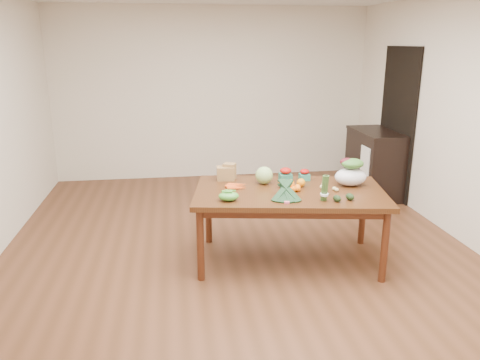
{
  "coord_description": "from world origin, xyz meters",
  "views": [
    {
      "loc": [
        -0.65,
        -4.54,
        2.15
      ],
      "look_at": [
        0.01,
        0.0,
        0.8
      ],
      "focal_mm": 35.0,
      "sensor_mm": 36.0,
      "label": 1
    }
  ],
  "objects": [
    {
      "name": "paper_bag",
      "position": [
        -0.11,
        0.19,
        0.84
      ],
      "size": [
        0.27,
        0.24,
        0.17
      ],
      "primitive_type": null,
      "rotation": [
        0.0,
        0.0,
        -0.17
      ],
      "color": "#A28448",
      "rests_on": "dining_table"
    },
    {
      "name": "avocado_b",
      "position": [
        0.95,
        -0.64,
        0.78
      ],
      "size": [
        0.09,
        0.11,
        0.06
      ],
      "primitive_type": "ellipsoid",
      "rotation": [
        0.0,
        0.0,
        0.3
      ],
      "color": "black",
      "rests_on": "dining_table"
    },
    {
      "name": "orange_c",
      "position": [
        0.61,
        -0.17,
        0.79
      ],
      "size": [
        0.09,
        0.09,
        0.09
      ],
      "primitive_type": "sphere",
      "color": "orange",
      "rests_on": "dining_table"
    },
    {
      "name": "strawberry_basket_a",
      "position": [
        0.5,
        0.05,
        0.81
      ],
      "size": [
        0.14,
        0.14,
        0.11
      ],
      "primitive_type": null,
      "rotation": [
        0.0,
        0.0,
        -0.17
      ],
      "color": "red",
      "rests_on": "dining_table"
    },
    {
      "name": "salad_bag",
      "position": [
        1.12,
        -0.2,
        0.88
      ],
      "size": [
        0.36,
        0.3,
        0.25
      ],
      "primitive_type": null,
      "rotation": [
        0.0,
        0.0,
        -0.17
      ],
      "color": "silver",
      "rests_on": "dining_table"
    },
    {
      "name": "potato_a",
      "position": [
        0.8,
        -0.29,
        0.77
      ],
      "size": [
        0.06,
        0.05,
        0.05
      ],
      "primitive_type": "ellipsoid",
      "color": "#DCCC7E",
      "rests_on": "dining_table"
    },
    {
      "name": "kale_bunch",
      "position": [
        0.36,
        -0.55,
        0.83
      ],
      "size": [
        0.38,
        0.45,
        0.16
      ],
      "primitive_type": null,
      "rotation": [
        0.0,
        0.0,
        -0.17
      ],
      "color": "black",
      "rests_on": "dining_table"
    },
    {
      "name": "potato_e",
      "position": [
        0.91,
        -0.38,
        0.77
      ],
      "size": [
        0.04,
        0.04,
        0.04
      ],
      "primitive_type": "ellipsoid",
      "color": "tan",
      "rests_on": "dining_table"
    },
    {
      "name": "snap_pea_bag",
      "position": [
        -0.16,
        -0.49,
        0.79
      ],
      "size": [
        0.19,
        0.14,
        0.09
      ],
      "primitive_type": "ellipsoid",
      "color": "#4A9B34",
      "rests_on": "dining_table"
    },
    {
      "name": "potato_d",
      "position": [
        0.84,
        -0.19,
        0.77
      ],
      "size": [
        0.05,
        0.04,
        0.04
      ],
      "primitive_type": "ellipsoid",
      "color": "tan",
      "rests_on": "dining_table"
    },
    {
      "name": "dish_towel",
      "position": [
        1.96,
        1.4,
        0.55
      ],
      "size": [
        0.02,
        0.28,
        0.45
      ],
      "primitive_type": "cube",
      "color": "white",
      "rests_on": "cabinet"
    },
    {
      "name": "orange_b",
      "position": [
        0.51,
        -0.16,
        0.79
      ],
      "size": [
        0.08,
        0.08,
        0.08
      ],
      "primitive_type": "sphere",
      "color": "#FFA30F",
      "rests_on": "dining_table"
    },
    {
      "name": "potato_c",
      "position": [
        0.9,
        -0.34,
        0.77
      ],
      "size": [
        0.05,
        0.04,
        0.04
      ],
      "primitive_type": "ellipsoid",
      "color": "tan",
      "rests_on": "dining_table"
    },
    {
      "name": "asparagus_bundle",
      "position": [
        0.7,
        -0.63,
        0.88
      ],
      "size": [
        0.1,
        0.13,
        0.26
      ],
      "primitive_type": null,
      "rotation": [
        0.15,
        0.0,
        -0.17
      ],
      "color": "#4E7636",
      "rests_on": "dining_table"
    },
    {
      "name": "cabinet",
      "position": [
        2.22,
        1.67,
        0.47
      ],
      "size": [
        0.52,
        1.02,
        0.94
      ],
      "primitive_type": "cube",
      "color": "black",
      "rests_on": "floor"
    },
    {
      "name": "dining_table",
      "position": [
        0.47,
        -0.27,
        0.38
      ],
      "size": [
        2.0,
        1.32,
        0.75
      ],
      "primitive_type": "cube",
      "rotation": [
        0.0,
        0.0,
        -0.17
      ],
      "color": "#44230F",
      "rests_on": "floor"
    },
    {
      "name": "carrots",
      "position": [
        -0.03,
        -0.1,
        0.76
      ],
      "size": [
        0.25,
        0.22,
        0.03
      ],
      "primitive_type": null,
      "rotation": [
        0.0,
        0.0,
        -0.17
      ],
      "color": "#FF6215",
      "rests_on": "dining_table"
    },
    {
      "name": "orange_a",
      "position": [
        0.42,
        -0.17,
        0.79
      ],
      "size": [
        0.09,
        0.09,
        0.09
      ],
      "primitive_type": "sphere",
      "color": "orange",
      "rests_on": "dining_table"
    },
    {
      "name": "doorway_dark",
      "position": [
        2.48,
        1.6,
        1.05
      ],
      "size": [
        0.02,
        1.0,
        2.1
      ],
      "primitive_type": "cube",
      "color": "black",
      "rests_on": "floor"
    },
    {
      "name": "strawberry_basket_b",
      "position": [
        0.71,
        0.06,
        0.8
      ],
      "size": [
        0.12,
        0.12,
        0.09
      ],
      "primitive_type": null,
      "rotation": [
        0.0,
        0.0,
        -0.17
      ],
      "color": "#B2110B",
      "rests_on": "dining_table"
    },
    {
      "name": "cabbage",
      "position": [
        0.26,
        -0.01,
        0.84
      ],
      "size": [
        0.18,
        0.18,
        0.18
      ],
      "primitive_type": "sphere",
      "color": "#AEC974",
      "rests_on": "dining_table"
    },
    {
      "name": "floor",
      "position": [
        0.0,
        0.0,
        0.0
      ],
      "size": [
        6.0,
        6.0,
        0.0
      ],
      "primitive_type": "plane",
      "color": "brown",
      "rests_on": "ground"
    },
    {
      "name": "potato_b",
      "position": [
        0.8,
        -0.36,
        0.77
      ],
      "size": [
        0.05,
        0.04,
        0.04
      ],
      "primitive_type": "ellipsoid",
      "color": "tan",
      "rests_on": "dining_table"
    },
    {
      "name": "room_walls",
      "position": [
        0.0,
        0.0,
        1.35
      ],
      "size": [
        5.02,
        6.02,
        2.7
      ],
      "color": "silver",
      "rests_on": "floor"
    },
    {
      "name": "avocado_a",
      "position": [
        0.81,
        -0.67,
        0.78
      ],
      "size": [
        0.09,
        0.11,
        0.06
      ],
      "primitive_type": "ellipsoid",
      "rotation": [
        0.0,
        0.0,
        0.3
      ],
      "color": "black",
      "rests_on": "dining_table"
    },
    {
      "name": "mandarin_cluster",
      "position": [
        0.48,
        -0.28,
        0.8
      ],
      "size": [
        0.21,
        0.21,
        0.09
      ],
      "primitive_type": null,
      "rotation": [
        0.0,
        0.0,
        -0.17
      ],
      "color": "#E5560E",
      "rests_on": "dining_table"
    }
  ]
}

